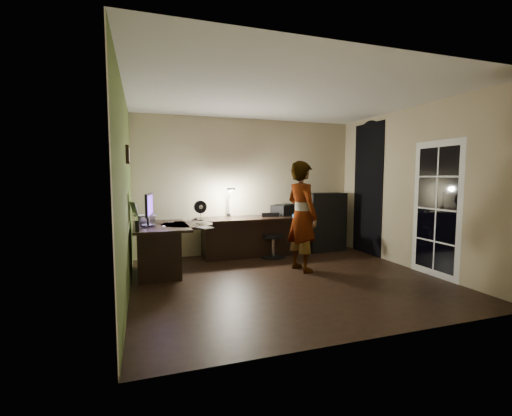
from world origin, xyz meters
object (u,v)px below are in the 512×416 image
object	(u,v)px
cabinet	(325,222)
office_chair	(273,236)
desk_right	(251,237)
person	(302,216)
desk_left	(161,249)
monitor	(148,214)

from	to	relation	value
cabinet	office_chair	world-z (taller)	cabinet
desk_right	person	distance (m)	1.41
desk_left	cabinet	world-z (taller)	cabinet
desk_right	cabinet	xyz separation A→B (m)	(1.64, 0.03, 0.22)
desk_left	monitor	world-z (taller)	monitor
monitor	person	distance (m)	2.44
desk_left	cabinet	xyz separation A→B (m)	(3.36, 0.69, 0.21)
desk_left	person	distance (m)	2.34
monitor	person	world-z (taller)	person
office_chair	person	bearing A→B (deg)	-78.74
monitor	desk_left	bearing A→B (deg)	44.48
monitor	person	xyz separation A→B (m)	(2.40, -0.42, -0.08)
desk_left	office_chair	distance (m)	2.15
desk_left	desk_right	size ratio (longest dim) A/B	0.66
desk_right	office_chair	distance (m)	0.43
desk_left	monitor	xyz separation A→B (m)	(-0.19, -0.13, 0.59)
desk_left	office_chair	size ratio (longest dim) A/B	1.60
desk_right	person	world-z (taller)	person
cabinet	monitor	bearing A→B (deg)	-168.73
cabinet	person	size ratio (longest dim) A/B	0.67
cabinet	office_chair	distance (m)	1.29
desk_left	desk_right	world-z (taller)	desk_left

